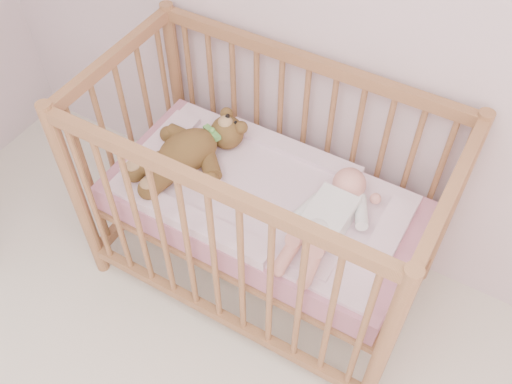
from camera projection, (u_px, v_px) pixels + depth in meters
The scene contains 5 objects.
crib at pixel (262, 203), 2.27m from camera, with size 1.36×0.76×1.00m, color #A66A46, non-canonical shape.
mattress at pixel (262, 205), 2.28m from camera, with size 1.22×0.62×0.13m, color #C57B91.
blanket at pixel (262, 193), 2.22m from camera, with size 1.10×0.58×0.06m, color #F2A6C5, non-canonical shape.
baby at pixel (329, 214), 2.06m from camera, with size 0.28×0.57×0.14m, color white, non-canonical shape.
teddy_bear at pixel (188, 151), 2.25m from camera, with size 0.39×0.55×0.15m, color brown, non-canonical shape.
Camera 1 is at (0.33, 0.35, 2.26)m, focal length 40.00 mm.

